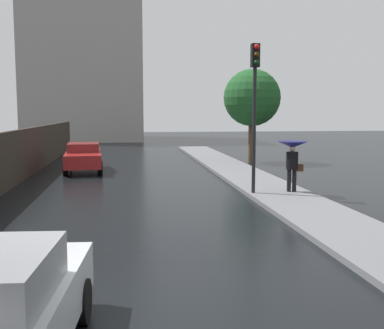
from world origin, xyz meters
The scene contains 6 objects.
ground centered at (0.00, 0.00, 0.00)m, with size 120.00×120.00×0.00m, color black.
car_red_mid_road centered at (-2.02, 16.47, 0.70)m, with size 1.95×4.43×1.34m.
pedestrian_with_umbrella_near centered at (5.54, 8.81, 1.48)m, with size 1.03×1.03×1.70m.
traffic_light centered at (4.19, 8.75, 3.48)m, with size 0.26×0.39×4.87m.
street_tree_near centered at (6.89, 19.07, 3.58)m, with size 3.13×3.13×5.16m.
distant_tower centered at (-3.98, 43.26, 9.33)m, with size 11.18×11.68×18.66m.
Camera 1 is at (0.04, -6.32, 2.82)m, focal length 44.10 mm.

